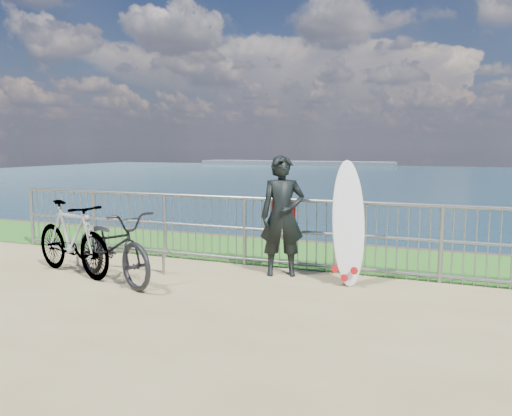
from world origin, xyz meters
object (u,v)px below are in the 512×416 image
at_px(surfer, 282,216).
at_px(bicycle_far, 72,238).
at_px(surfboard, 348,227).
at_px(bicycle_near, 113,246).

xyz_separation_m(surfer, bicycle_far, (-2.96, -1.12, -0.34)).
bearing_deg(surfboard, surfer, 172.62).
bearing_deg(surfer, bicycle_near, -170.75).
bearing_deg(bicycle_near, bicycle_far, 106.75).
height_order(bicycle_near, bicycle_far, bicycle_far).
bearing_deg(bicycle_near, surfer, -35.27).
bearing_deg(bicycle_far, surfer, -51.88).
distance_m(surfer, surfboard, 1.02).
relative_size(surfboard, bicycle_near, 0.89).
xyz_separation_m(surfer, bicycle_near, (-2.13, -1.23, -0.38)).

